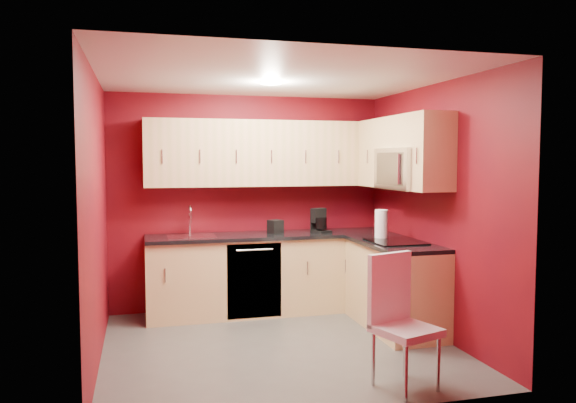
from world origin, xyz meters
name	(u,v)px	position (x,y,z in m)	size (l,w,h in m)	color
floor	(279,346)	(0.00, 0.00, 0.00)	(3.20, 3.20, 0.00)	#4D4B48
ceiling	(279,77)	(0.00, 0.00, 2.50)	(3.20, 3.20, 0.00)	white
wall_back	(248,202)	(0.00, 1.50, 1.25)	(3.20, 3.20, 0.00)	maroon
wall_front	(333,235)	(0.00, -1.50, 1.25)	(3.20, 3.20, 0.00)	maroon
wall_left	(97,219)	(-1.60, 0.00, 1.25)	(3.00, 3.00, 0.00)	maroon
wall_right	(434,210)	(1.60, 0.00, 1.25)	(3.00, 3.00, 0.00)	maroon
base_cabinets_back	(271,274)	(0.20, 1.20, 0.43)	(2.80, 0.60, 0.87)	#E2C381
base_cabinets_right	(395,287)	(1.30, 0.25, 0.43)	(0.60, 1.30, 0.87)	#E2C381
countertop_back	(271,235)	(0.20, 1.19, 0.89)	(2.80, 0.63, 0.04)	black
countertop_right	(394,244)	(1.29, 0.23, 0.89)	(0.63, 1.27, 0.04)	black
upper_cabinets_back	(268,153)	(0.20, 1.32, 1.83)	(2.80, 0.35, 0.75)	tan
upper_cabinets_right	(399,147)	(1.42, 0.44, 1.89)	(0.35, 1.55, 0.75)	tan
microwave	(407,169)	(1.39, 0.20, 1.66)	(0.42, 0.76, 0.42)	silver
cooktop	(396,242)	(1.28, 0.20, 0.92)	(0.50, 0.55, 0.01)	black
sink	(191,233)	(-0.70, 1.20, 0.94)	(0.52, 0.42, 0.35)	silver
dishwasher_front	(254,281)	(-0.05, 0.91, 0.43)	(0.60, 0.02, 0.82)	black
downlight	(271,83)	(0.00, 0.30, 2.48)	(0.20, 0.20, 0.01)	white
coffee_maker	(321,221)	(0.79, 1.13, 1.05)	(0.17, 0.22, 0.28)	black
napkin_holder	(275,227)	(0.26, 1.20, 0.99)	(0.14, 0.14, 0.15)	black
paper_towel	(381,224)	(1.24, 0.47, 1.07)	(0.18, 0.18, 0.31)	white
dining_chair	(406,323)	(0.70, -1.20, 0.51)	(0.41, 0.43, 1.02)	white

